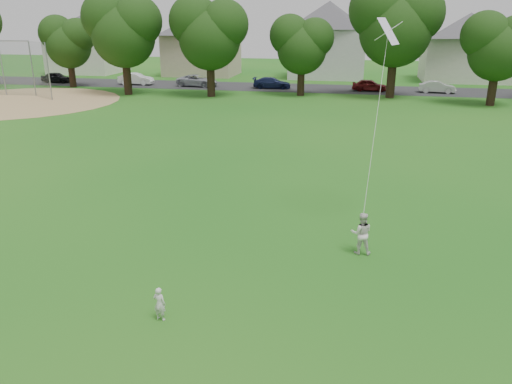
# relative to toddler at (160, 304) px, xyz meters

# --- Properties ---
(ground) EXTENTS (160.00, 160.00, 0.00)m
(ground) POSITION_rel_toddler_xyz_m (0.68, 1.53, -0.45)
(ground) COLOR #155D16
(ground) RESTS_ON ground
(street) EXTENTS (90.00, 7.00, 0.01)m
(street) POSITION_rel_toddler_xyz_m (0.68, 43.53, -0.45)
(street) COLOR #2D2D30
(street) RESTS_ON ground
(dirt_infield) EXTENTS (18.00, 18.00, 0.02)m
(dirt_infield) POSITION_rel_toddler_xyz_m (-25.32, 29.53, -0.44)
(dirt_infield) COLOR #9E7F51
(dirt_infield) RESTS_ON ground
(toddler) EXTENTS (0.36, 0.27, 0.91)m
(toddler) POSITION_rel_toddler_xyz_m (0.00, 0.00, 0.00)
(toddler) COLOR silver
(toddler) RESTS_ON ground
(older_boy) EXTENTS (0.71, 0.57, 1.39)m
(older_boy) POSITION_rel_toddler_xyz_m (4.90, 4.77, 0.24)
(older_boy) COLOR silver
(older_boy) RESTS_ON ground
(kite) EXTENTS (0.90, 1.99, 6.49)m
(kite) POSITION_rel_toddler_xyz_m (5.13, 6.18, 3.42)
(kite) COLOR white
(kite) RESTS_ON ground
(tree_row) EXTENTS (83.02, 9.12, 10.67)m
(tree_row) POSITION_rel_toddler_xyz_m (5.31, 37.21, 5.88)
(tree_row) COLOR black
(tree_row) RESTS_ON ground
(parked_cars) EXTENTS (55.64, 2.62, 1.28)m
(parked_cars) POSITION_rel_toddler_xyz_m (-1.84, 42.53, 0.17)
(parked_cars) COLOR black
(parked_cars) RESTS_ON ground
(house_row) EXTENTS (77.21, 14.19, 10.53)m
(house_row) POSITION_rel_toddler_xyz_m (2.50, 53.53, 4.49)
(house_row) COLOR silver
(house_row) RESTS_ON ground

